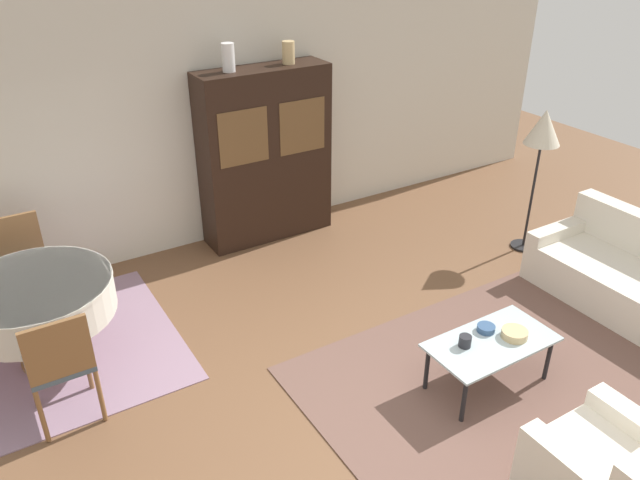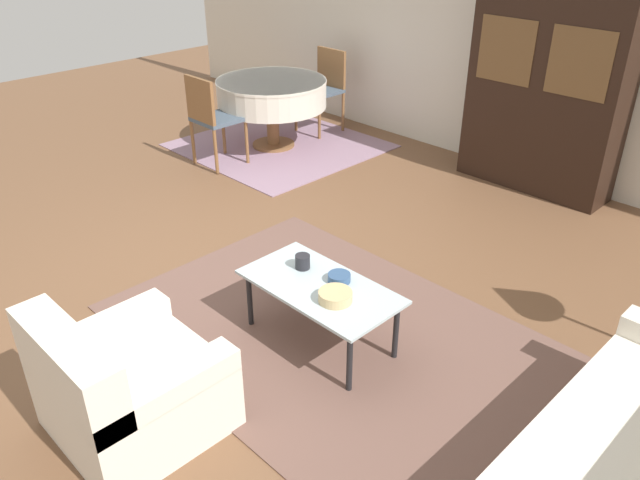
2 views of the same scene
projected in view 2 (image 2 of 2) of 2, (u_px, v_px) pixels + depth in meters
The scene contains 13 objects.
ground_plane at pixel (215, 289), 4.59m from camera, with size 14.00×14.00×0.00m, color brown.
wall_back at pixel (501, 32), 6.17m from camera, with size 10.00×0.06×2.70m.
area_rug at pixel (341, 341), 4.05m from camera, with size 3.05×1.98×0.01m.
dining_rug at pixel (280, 145), 7.20m from camera, with size 2.01×1.96×0.01m.
armchair at pixel (126, 388), 3.26m from camera, with size 0.81×0.81×0.76m.
coffee_table at pixel (320, 291), 3.88m from camera, with size 1.02×0.54×0.42m.
display_cabinet at pixel (547, 90), 5.76m from camera, with size 1.45×0.44×1.92m.
dining_table at pixel (272, 94), 6.89m from camera, with size 1.22×1.22×0.76m.
dining_chair_near at pixel (211, 115), 6.41m from camera, with size 0.44×0.44×0.95m.
dining_chair_far at pixel (324, 85), 7.42m from camera, with size 0.44×0.44×0.95m.
cup at pixel (303, 262), 4.01m from camera, with size 0.10×0.10×0.09m.
bowl at pixel (335, 296), 3.69m from camera, with size 0.20×0.20×0.06m.
bowl_small at pixel (339, 278), 3.88m from camera, with size 0.14×0.14×0.05m.
Camera 2 is at (3.27, -2.15, 2.55)m, focal length 35.00 mm.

